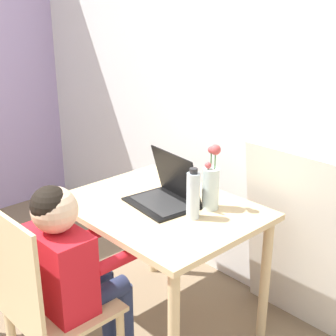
% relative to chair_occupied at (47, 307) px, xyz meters
% --- Properties ---
extents(wall_back, '(6.40, 0.05, 2.50)m').
position_rel_chair_occupied_xyz_m(wall_back, '(0.16, 1.31, 0.79)').
color(wall_back, white).
rests_on(wall_back, ground_plane).
extents(dining_table, '(0.95, 0.73, 0.70)m').
position_rel_chair_occupied_xyz_m(dining_table, '(-0.03, 0.67, 0.14)').
color(dining_table, '#D6B784').
rests_on(dining_table, ground_plane).
extents(chair_occupied, '(0.40, 0.40, 0.91)m').
position_rel_chair_occupied_xyz_m(chair_occupied, '(0.00, 0.00, 0.00)').
color(chair_occupied, '#D6B784').
rests_on(chair_occupied, ground_plane).
extents(chair_spare, '(0.45, 0.45, 0.91)m').
position_rel_chair_occupied_xyz_m(chair_spare, '(-0.49, 0.02, 0.00)').
color(chair_spare, '#D6B784').
rests_on(chair_spare, ground_plane).
extents(person_seated, '(0.33, 0.43, 0.99)m').
position_rel_chair_occupied_xyz_m(person_seated, '(-0.00, 0.12, 0.16)').
color(person_seated, red).
rests_on(person_seated, ground_plane).
extents(laptop, '(0.36, 0.30, 0.26)m').
position_rel_chair_occupied_xyz_m(laptop, '(-0.04, 0.71, 0.30)').
color(laptop, black).
rests_on(laptop, dining_table).
extents(flower_vase, '(0.08, 0.08, 0.33)m').
position_rel_chair_occupied_xyz_m(flower_vase, '(0.16, 0.82, 0.37)').
color(flower_vase, silver).
rests_on(flower_vase, dining_table).
extents(water_bottle, '(0.06, 0.06, 0.24)m').
position_rel_chair_occupied_xyz_m(water_bottle, '(0.17, 0.68, 0.36)').
color(water_bottle, silver).
rests_on(water_bottle, dining_table).
extents(cardboard_panel, '(0.84, 0.15, 0.98)m').
position_rel_chair_occupied_xyz_m(cardboard_panel, '(0.55, 1.19, 0.03)').
color(cardboard_panel, silver).
rests_on(cardboard_panel, ground_plane).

